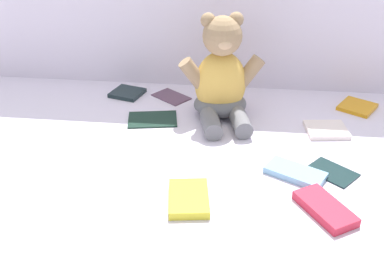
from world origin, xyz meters
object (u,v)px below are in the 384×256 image
(teddy_bear, at_px, (221,80))
(book_case_9, at_px, (357,107))
(book_case_4, at_px, (171,96))
(book_case_6, at_px, (325,208))
(book_case_0, at_px, (332,171))
(book_case_3, at_px, (326,130))
(book_case_2, at_px, (295,173))
(book_case_10, at_px, (189,198))
(book_case_8, at_px, (153,119))
(book_case_5, at_px, (127,93))

(teddy_bear, xyz_separation_m, book_case_9, (0.41, 0.09, -0.11))
(book_case_4, xyz_separation_m, book_case_6, (0.40, -0.52, 0.01))
(book_case_0, height_order, book_case_3, book_case_3)
(book_case_2, relative_size, book_case_3, 1.24)
(book_case_3, bearing_deg, book_case_0, -11.97)
(book_case_3, xyz_separation_m, book_case_10, (-0.34, -0.35, 0.00))
(teddy_bear, xyz_separation_m, book_case_10, (-0.04, -0.41, -0.10))
(book_case_4, bearing_deg, book_case_10, -129.35)
(book_case_4, height_order, book_case_6, book_case_6)
(book_case_10, bearing_deg, book_case_8, -75.96)
(book_case_0, height_order, book_case_9, book_case_9)
(book_case_10, bearing_deg, book_case_3, -142.80)
(book_case_6, relative_size, book_case_8, 0.98)
(teddy_bear, xyz_separation_m, book_case_0, (0.28, -0.27, -0.11))
(book_case_3, bearing_deg, book_case_10, -52.08)
(book_case_6, bearing_deg, book_case_5, 104.16)
(book_case_4, distance_m, book_case_10, 0.53)
(book_case_0, height_order, book_case_6, book_case_6)
(book_case_8, distance_m, book_case_9, 0.62)
(book_case_5, relative_size, book_case_6, 0.69)
(book_case_2, relative_size, book_case_6, 1.00)
(book_case_0, bearing_deg, book_case_10, -25.86)
(book_case_8, bearing_deg, book_case_9, 92.93)
(book_case_0, relative_size, book_case_2, 0.80)
(book_case_6, bearing_deg, book_case_10, 147.38)
(teddy_bear, relative_size, book_case_6, 2.21)
(teddy_bear, distance_m, book_case_3, 0.32)
(book_case_6, height_order, book_case_10, book_case_6)
(book_case_5, distance_m, book_case_10, 0.58)
(book_case_5, relative_size, book_case_8, 0.67)
(book_case_4, relative_size, book_case_6, 0.84)
(teddy_bear, xyz_separation_m, book_case_2, (0.19, -0.29, -0.10))
(book_case_5, height_order, book_case_8, book_case_5)
(book_case_4, bearing_deg, book_case_2, -100.10)
(book_case_9, bearing_deg, book_case_10, -10.66)
(teddy_bear, bearing_deg, book_case_9, -0.11)
(book_case_8, height_order, book_case_9, book_case_9)
(book_case_2, distance_m, book_case_3, 0.24)
(book_case_4, bearing_deg, book_case_9, -53.73)
(book_case_0, xyz_separation_m, book_case_4, (-0.44, 0.37, -0.00))
(book_case_3, bearing_deg, book_case_5, -113.82)
(book_case_3, distance_m, book_case_10, 0.49)
(teddy_bear, bearing_deg, book_case_6, -72.15)
(book_case_5, bearing_deg, book_case_3, 89.84)
(teddy_bear, relative_size, book_case_3, 2.75)
(teddy_bear, relative_size, book_case_10, 2.48)
(book_case_0, bearing_deg, book_case_4, -90.15)
(book_case_4, relative_size, book_case_5, 1.21)
(book_case_3, relative_size, book_case_6, 0.80)
(teddy_bear, distance_m, book_case_0, 0.40)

